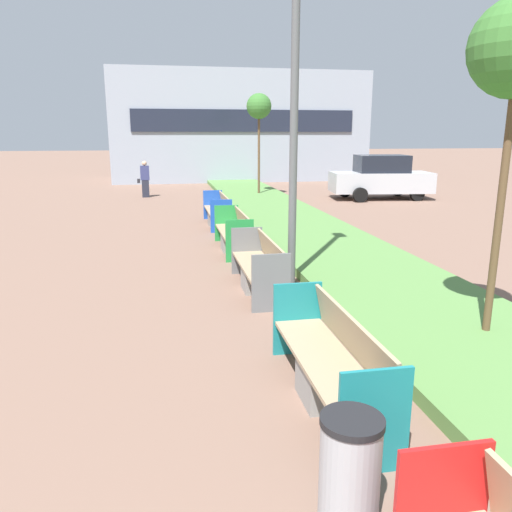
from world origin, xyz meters
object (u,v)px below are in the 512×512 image
bench_blue_frame (218,213)px  street_lamp_post (295,52)px  bench_teal_frame (331,367)px  parked_car_distant (381,178)px  pedestrian_walking (145,179)px  bench_green_frame (234,235)px  bench_grey_frame (260,270)px  sapling_tree_far (259,108)px  litter_bin (350,473)px

bench_blue_frame → street_lamp_post: (0.61, -6.59, 3.68)m
bench_blue_frame → street_lamp_post: street_lamp_post is taller
bench_teal_frame → parked_car_distant: bearing=64.1°
pedestrian_walking → street_lamp_post: bearing=-78.0°
bench_teal_frame → bench_green_frame: 7.09m
bench_grey_frame → bench_blue_frame: bearing=90.0°
bench_teal_frame → parked_car_distant: parked_car_distant is taller
bench_grey_frame → sapling_tree_far: bearing=79.2°
litter_bin → pedestrian_walking: (-1.95, 19.73, 0.36)m
street_lamp_post → sapling_tree_far: street_lamp_post is taller
bench_teal_frame → bench_grey_frame: same height
bench_green_frame → bench_blue_frame: size_ratio=0.94×
bench_teal_frame → street_lamp_post: street_lamp_post is taller
street_lamp_post → parked_car_distant: street_lamp_post is taller
sapling_tree_far → parked_car_distant: bearing=-17.8°
litter_bin → pedestrian_walking: 19.83m
sapling_tree_far → bench_grey_frame: bearing=-100.8°
bench_green_frame → street_lamp_post: bearing=-78.9°
bench_grey_frame → sapling_tree_far: (2.55, 13.33, 3.45)m
bench_grey_frame → bench_green_frame: size_ratio=1.01×
bench_teal_frame → litter_bin: (-0.44, -1.69, 0.06)m
bench_teal_frame → bench_grey_frame: (-0.00, 3.88, -0.00)m
sapling_tree_far → parked_car_distant: sapling_tree_far is taller
bench_green_frame → bench_grey_frame: bearing=-90.0°
bench_grey_frame → litter_bin: bench_grey_frame is taller
bench_teal_frame → pedestrian_walking: pedestrian_walking is taller
bench_blue_frame → sapling_tree_far: (2.55, 6.64, 3.44)m
street_lamp_post → pedestrian_walking: street_lamp_post is taller
sapling_tree_far → bench_teal_frame: bearing=-98.4°
bench_blue_frame → sapling_tree_far: size_ratio=0.55×
bench_green_frame → pedestrian_walking: size_ratio=1.45×
bench_grey_frame → parked_car_distant: 13.96m
bench_blue_frame → sapling_tree_far: 7.91m
bench_teal_frame → bench_green_frame: same height
bench_grey_frame → street_lamp_post: bearing=8.5°
litter_bin → street_lamp_post: size_ratio=0.12×
bench_teal_frame → parked_car_distant: (7.56, 15.61, 0.54)m
bench_grey_frame → street_lamp_post: street_lamp_post is taller
sapling_tree_far → pedestrian_walking: sapling_tree_far is taller
litter_bin → sapling_tree_far: bearing=81.0°
bench_grey_frame → litter_bin: (-0.44, -5.57, 0.06)m
bench_blue_frame → parked_car_distant: parked_car_distant is taller
litter_bin → pedestrian_walking: pedestrian_walking is taller
bench_green_frame → pedestrian_walking: bearing=102.3°
sapling_tree_far → pedestrian_walking: size_ratio=2.78×
bench_grey_frame → street_lamp_post: (0.61, 0.09, 3.68)m
bench_blue_frame → sapling_tree_far: bearing=69.0°
bench_grey_frame → bench_teal_frame: bearing=-90.0°
bench_grey_frame → bench_green_frame: 3.21m
bench_teal_frame → bench_grey_frame: 3.88m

